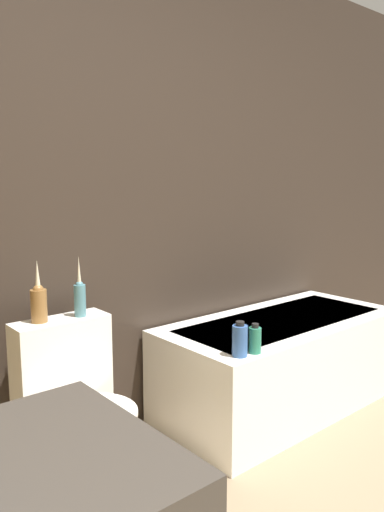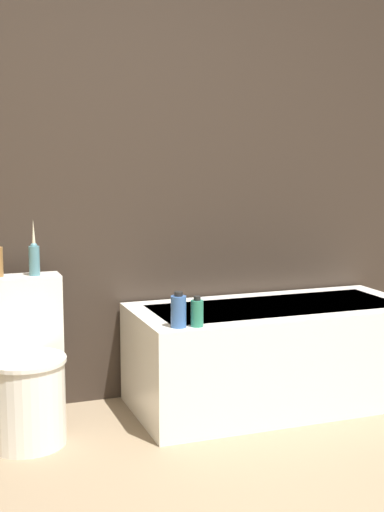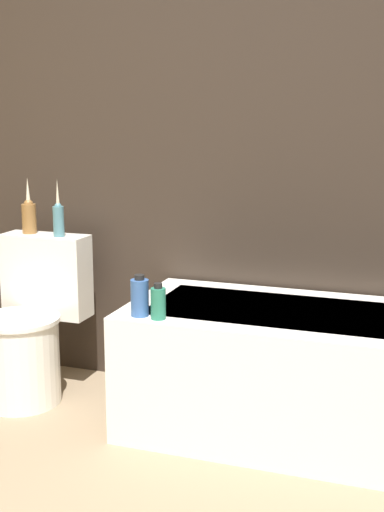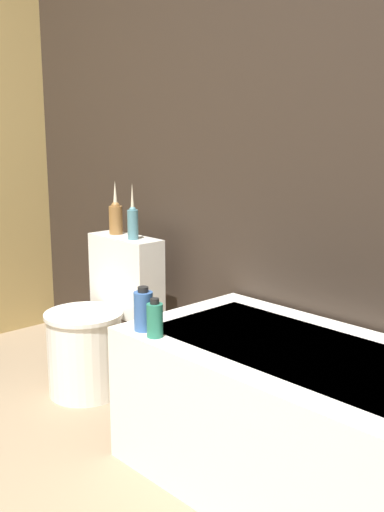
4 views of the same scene
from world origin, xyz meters
TOP-DOWN VIEW (x-y plane):
  - wall_back_tiled at (0.00, 2.21)m, footprint 6.40×0.06m
  - bathtub at (0.74, 1.81)m, footprint 1.49×0.69m
  - toilet at (-0.56, 1.80)m, footprint 0.42×0.52m
  - vase_silver at (-0.47, 1.96)m, footprint 0.05×0.05m
  - shampoo_bottle_tall at (0.12, 1.55)m, footprint 0.07×0.07m
  - shampoo_bottle_short at (0.20, 1.53)m, footprint 0.06×0.06m

SIDE VIEW (x-z plane):
  - bathtub at x=0.74m, z-range 0.00..0.53m
  - toilet at x=-0.56m, z-range -0.05..0.69m
  - shampoo_bottle_short at x=0.20m, z-range 0.52..0.67m
  - shampoo_bottle_tall at x=0.12m, z-range 0.52..0.69m
  - vase_silver at x=-0.47m, z-range 0.69..0.96m
  - wall_back_tiled at x=0.00m, z-range 0.00..2.60m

